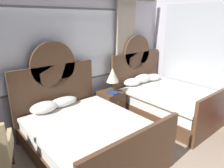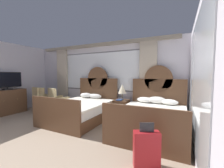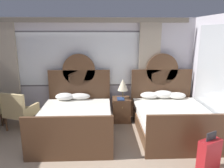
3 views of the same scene
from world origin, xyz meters
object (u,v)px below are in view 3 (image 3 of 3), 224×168
object	(u,v)px
nightstand_between_beds	(121,110)
bed_near_mirror	(171,117)
armchair_by_window_left	(19,110)
table_lamp_on_nightstand	(123,85)
book_on_nightstand	(121,99)
suitcase_on_floor	(209,155)
bed_near_window	(75,119)

from	to	relation	value
nightstand_between_beds	bed_near_mirror	bearing A→B (deg)	-30.79
nightstand_between_beds	armchair_by_window_left	world-z (taller)	armchair_by_window_left
table_lamp_on_nightstand	book_on_nightstand	size ratio (longest dim) A/B	2.04
armchair_by_window_left	bed_near_mirror	bearing A→B (deg)	-3.70
nightstand_between_beds	suitcase_on_floor	world-z (taller)	suitcase_on_floor
table_lamp_on_nightstand	book_on_nightstand	distance (m)	0.36
suitcase_on_floor	table_lamp_on_nightstand	bearing A→B (deg)	120.59
bed_near_mirror	suitcase_on_floor	world-z (taller)	bed_near_mirror
bed_near_mirror	suitcase_on_floor	xyz separation A→B (m)	(0.19, -1.51, -0.06)
bed_near_mirror	nightstand_between_beds	xyz separation A→B (m)	(-1.12, 0.67, -0.04)
bed_near_mirror	table_lamp_on_nightstand	bearing A→B (deg)	149.20
bed_near_mirror	table_lamp_on_nightstand	xyz separation A→B (m)	(-1.09, 0.65, 0.64)
book_on_nightstand	armchair_by_window_left	bearing A→B (deg)	-172.10
bed_near_mirror	armchair_by_window_left	world-z (taller)	bed_near_mirror
book_on_nightstand	armchair_by_window_left	xyz separation A→B (m)	(-2.47, -0.34, -0.13)
table_lamp_on_nightstand	armchair_by_window_left	size ratio (longest dim) A/B	0.55
bed_near_window	nightstand_between_beds	size ratio (longest dim) A/B	3.43
nightstand_between_beds	book_on_nightstand	world-z (taller)	book_on_nightstand
bed_near_window	bed_near_mirror	distance (m)	2.25
bed_near_mirror	book_on_nightstand	xyz separation A→B (m)	(-1.15, 0.58, 0.29)
bed_near_window	table_lamp_on_nightstand	size ratio (longest dim) A/B	4.07
armchair_by_window_left	suitcase_on_floor	world-z (taller)	armchair_by_window_left
bed_near_window	bed_near_mirror	size ratio (longest dim) A/B	1.00
book_on_nightstand	armchair_by_window_left	distance (m)	2.50
bed_near_window	armchair_by_window_left	distance (m)	1.40
bed_near_mirror	suitcase_on_floor	size ratio (longest dim) A/B	2.98
table_lamp_on_nightstand	suitcase_on_floor	world-z (taller)	table_lamp_on_nightstand
bed_near_window	table_lamp_on_nightstand	world-z (taller)	bed_near_window
bed_near_mirror	nightstand_between_beds	size ratio (longest dim) A/B	3.43
nightstand_between_beds	table_lamp_on_nightstand	xyz separation A→B (m)	(0.03, -0.02, 0.68)
bed_near_window	bed_near_mirror	xyz separation A→B (m)	(2.25, 0.01, 0.01)
table_lamp_on_nightstand	bed_near_mirror	bearing A→B (deg)	-30.80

